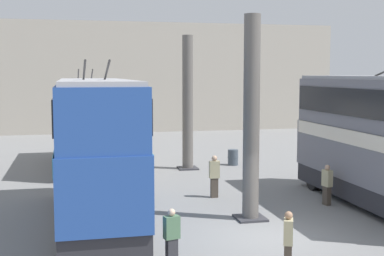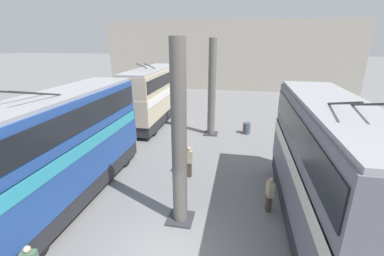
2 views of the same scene
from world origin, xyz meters
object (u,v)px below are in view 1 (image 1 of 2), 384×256
object	(u,v)px
bus_right_far	(85,118)
person_aisle_midway	(214,175)
person_by_left_row	(327,184)
person_by_right_row	(172,235)
bus_right_near	(95,143)
oil_drum	(233,157)
bus_left_far	(381,134)
person_aisle_foreground	(288,240)

from	to	relation	value
bus_right_far	person_aisle_midway	bearing A→B (deg)	-150.36
person_by_left_row	person_by_right_row	xyz separation A→B (m)	(-5.14, 7.22, -0.04)
bus_right_near	bus_right_far	size ratio (longest dim) A/B	1.07
person_by_left_row	oil_drum	size ratio (longest dim) A/B	1.81
bus_left_far	person_aisle_midway	distance (m)	6.80
bus_right_far	person_by_left_row	xyz separation A→B (m)	(-11.06, -9.02, -1.89)
bus_left_far	bus_right_far	size ratio (longest dim) A/B	1.05
bus_right_near	person_aisle_foreground	bearing A→B (deg)	-140.41
person_aisle_midway	person_by_left_row	bearing A→B (deg)	62.62
person_by_left_row	person_by_right_row	world-z (taller)	person_by_left_row
bus_left_far	bus_right_far	bearing A→B (deg)	42.21
person_aisle_midway	person_by_right_row	distance (m)	8.05
person_aisle_foreground	person_aisle_midway	bearing A→B (deg)	-68.97
person_by_right_row	oil_drum	xyz separation A→B (m)	(14.85, -6.35, -0.36)
person_by_left_row	person_aisle_midway	world-z (taller)	person_aisle_midway
person_aisle_foreground	person_by_right_row	xyz separation A→B (m)	(1.24, 2.86, -0.05)
person_aisle_foreground	person_by_left_row	distance (m)	7.73
person_by_left_row	oil_drum	world-z (taller)	person_by_left_row
bus_right_near	oil_drum	size ratio (longest dim) A/B	11.17
person_aisle_foreground	person_by_left_row	bearing A→B (deg)	-100.94
bus_right_near	person_aisle_midway	distance (m)	6.13
bus_left_far	bus_right_far	world-z (taller)	bus_left_far
bus_right_near	person_by_right_row	world-z (taller)	bus_right_near
bus_right_near	person_aisle_midway	size ratio (longest dim) A/B	5.59
bus_right_far	bus_right_near	bearing A→B (deg)	180.00
bus_right_far	oil_drum	distance (m)	8.58
bus_right_near	person_aisle_foreground	size ratio (longest dim) A/B	6.12
person_by_left_row	oil_drum	distance (m)	9.76
person_by_right_row	bus_right_far	bearing A→B (deg)	-8.54
oil_drum	person_by_left_row	bearing A→B (deg)	-174.93
bus_right_near	person_aisle_foreground	world-z (taller)	bus_right_near
person_aisle_midway	bus_right_far	bearing A→B (deg)	-148.54
bus_right_near	person_by_left_row	size ratio (longest dim) A/B	6.17
bus_left_far	bus_right_near	size ratio (longest dim) A/B	0.98
bus_right_far	person_by_right_row	size ratio (longest dim) A/B	6.03
bus_left_far	person_aisle_foreground	bearing A→B (deg)	132.26
person_aisle_foreground	person_by_right_row	distance (m)	3.11
bus_left_far	person_by_left_row	world-z (taller)	bus_left_far
bus_left_far	person_by_left_row	xyz separation A→B (m)	(0.82, 1.76, -2.04)
person_aisle_midway	oil_drum	size ratio (longest dim) A/B	2.00
bus_right_near	bus_right_far	xyz separation A→B (m)	(11.80, 0.00, -0.09)
oil_drum	bus_right_near	bearing A→B (deg)	142.03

